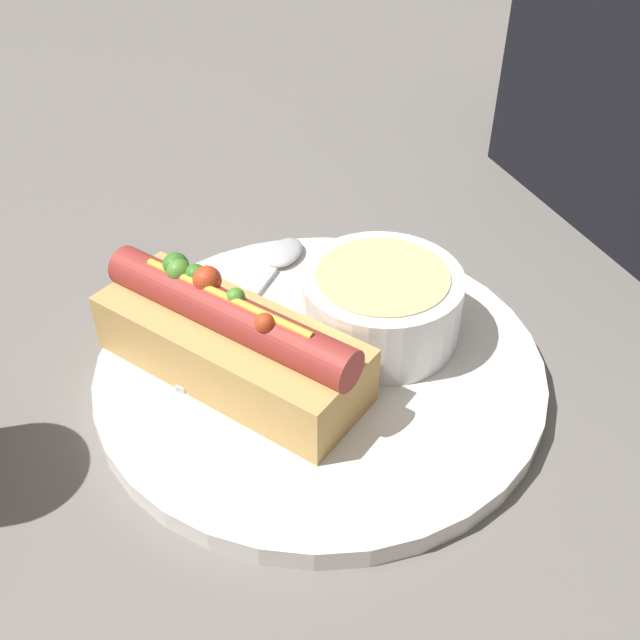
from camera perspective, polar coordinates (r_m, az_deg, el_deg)
name	(u,v)px	position (r m, az deg, el deg)	size (l,w,h in m)	color
ground_plane	(320,376)	(0.48, 0.00, -4.27)	(4.00, 4.00, 0.00)	slate
dinner_plate	(320,368)	(0.47, 0.00, -3.66)	(0.28, 0.28, 0.01)	white
hot_dog	(229,339)	(0.44, -6.92, -1.43)	(0.17, 0.14, 0.07)	tan
soup_bowl	(381,302)	(0.47, 4.68, 1.36)	(0.10, 0.10, 0.05)	white
spoon	(270,271)	(0.53, -3.80, 3.74)	(0.14, 0.13, 0.01)	#B7B7BC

